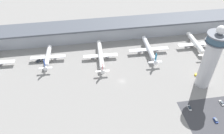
# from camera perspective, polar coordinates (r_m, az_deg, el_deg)

# --- Properties ---
(ground_plane) EXTENTS (1000.00, 1000.00, 0.00)m
(ground_plane) POSITION_cam_1_polar(r_m,az_deg,el_deg) (175.44, 2.60, -3.74)
(ground_plane) COLOR gray
(terminal_building) EXTENTS (272.59, 25.00, 14.61)m
(terminal_building) POSITION_cam_1_polar(r_m,az_deg,el_deg) (226.44, -0.79, 9.82)
(terminal_building) COLOR #A3A8B2
(terminal_building) RESTS_ON ground
(control_tower) EXTENTS (15.61, 15.61, 51.79)m
(control_tower) POSITION_cam_1_polar(r_m,az_deg,el_deg) (171.48, 24.40, 2.17)
(control_tower) COLOR #BCBCC1
(control_tower) RESTS_ON ground
(airplane_gate_bravo) EXTENTS (30.68, 32.95, 12.61)m
(airplane_gate_bravo) POSITION_cam_1_polar(r_m,az_deg,el_deg) (200.92, -16.43, 2.52)
(airplane_gate_bravo) COLOR white
(airplane_gate_bravo) RESTS_ON ground
(airplane_gate_charlie) EXTENTS (30.95, 44.69, 12.70)m
(airplane_gate_charlie) POSITION_cam_1_polar(r_m,az_deg,el_deg) (194.78, -2.99, 2.95)
(airplane_gate_charlie) COLOR white
(airplane_gate_charlie) RESTS_ON ground
(airplane_gate_delta) EXTENTS (36.96, 40.56, 13.54)m
(airplane_gate_delta) POSITION_cam_1_polar(r_m,az_deg,el_deg) (204.50, 9.67, 4.57)
(airplane_gate_delta) COLOR silver
(airplane_gate_delta) RESTS_ON ground
(airplane_gate_echo) EXTENTS (34.70, 38.13, 14.21)m
(airplane_gate_echo) POSITION_cam_1_polar(r_m,az_deg,el_deg) (223.70, 21.14, 5.65)
(airplane_gate_echo) COLOR white
(airplane_gate_echo) RESTS_ON ground
(service_truck_catering) EXTENTS (7.29, 4.38, 2.90)m
(service_truck_catering) POSITION_cam_1_polar(r_m,az_deg,el_deg) (193.23, 21.77, -1.90)
(service_truck_catering) COLOR black
(service_truck_catering) RESTS_ON ground
(service_truck_baggage) EXTENTS (6.62, 6.36, 2.73)m
(service_truck_baggage) POSITION_cam_1_polar(r_m,az_deg,el_deg) (205.08, -18.35, 1.75)
(service_truck_baggage) COLOR black
(service_truck_baggage) RESTS_ON ground
(car_blue_compact) EXTENTS (1.86, 4.26, 1.59)m
(car_blue_compact) POSITION_cam_1_polar(r_m,az_deg,el_deg) (164.71, 25.46, -12.45)
(car_blue_compact) COLOR black
(car_blue_compact) RESTS_ON ground
(car_yellow_taxi) EXTENTS (1.90, 4.71, 1.42)m
(car_yellow_taxi) POSITION_cam_1_polar(r_m,az_deg,el_deg) (165.28, 19.57, -10.03)
(car_yellow_taxi) COLOR black
(car_yellow_taxi) RESTS_ON ground
(car_red_hatchback) EXTENTS (1.94, 4.76, 1.59)m
(car_red_hatchback) POSITION_cam_1_polar(r_m,az_deg,el_deg) (177.40, 26.72, -8.38)
(car_red_hatchback) COLOR black
(car_red_hatchback) RESTS_ON ground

